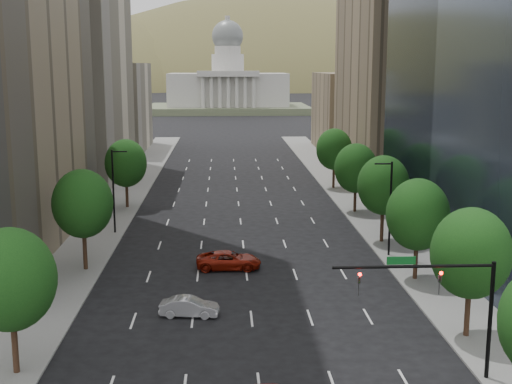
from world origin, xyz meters
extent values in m
cube|color=slate|center=(-15.50, 60.00, 0.07)|extent=(6.00, 200.00, 0.15)
cube|color=slate|center=(15.50, 60.00, 0.07)|extent=(6.00, 200.00, 0.15)
cube|color=beige|center=(-25.00, 103.00, 17.50)|extent=(14.00, 30.00, 35.00)
cube|color=beige|center=(-25.00, 136.00, 9.00)|extent=(14.00, 26.00, 18.00)
cube|color=#8C7759|center=(25.00, 100.00, 15.00)|extent=(14.00, 30.00, 30.00)
cube|color=#8C7759|center=(25.00, 133.00, 8.00)|extent=(14.00, 26.00, 16.00)
cylinder|color=#382316|center=(14.00, 36.00, 2.00)|extent=(0.36, 0.36, 4.00)
ellipsoid|color=black|center=(14.00, 36.00, 5.76)|extent=(5.20, 5.20, 5.98)
cylinder|color=#382316|center=(14.00, 48.00, 1.95)|extent=(0.36, 0.36, 3.90)
ellipsoid|color=black|center=(14.00, 48.00, 5.62)|extent=(5.20, 5.20, 5.98)
cylinder|color=#382316|center=(14.00, 60.00, 2.05)|extent=(0.36, 0.36, 4.10)
ellipsoid|color=black|center=(14.00, 60.00, 5.90)|extent=(5.20, 5.20, 5.98)
cylinder|color=#382316|center=(14.00, 74.00, 1.90)|extent=(0.36, 0.36, 3.80)
ellipsoid|color=black|center=(14.00, 74.00, 5.47)|extent=(5.20, 5.20, 5.98)
cylinder|color=#382316|center=(14.00, 90.00, 2.00)|extent=(0.36, 0.36, 4.00)
ellipsoid|color=black|center=(14.00, 90.00, 5.76)|extent=(5.20, 5.20, 5.98)
cylinder|color=#382316|center=(-14.00, 32.00, 2.00)|extent=(0.36, 0.36, 4.00)
ellipsoid|color=black|center=(-14.00, 32.00, 5.76)|extent=(5.20, 5.20, 5.98)
cylinder|color=#382316|center=(-14.00, 52.00, 2.08)|extent=(0.36, 0.36, 4.15)
ellipsoid|color=black|center=(-14.00, 52.00, 5.98)|extent=(5.20, 5.20, 5.98)
cylinder|color=#382316|center=(-14.00, 78.00, 1.98)|extent=(0.36, 0.36, 3.95)
ellipsoid|color=black|center=(-14.00, 78.00, 5.69)|extent=(5.20, 5.20, 5.98)
cylinder|color=black|center=(13.50, 55.00, 4.50)|extent=(0.20, 0.20, 9.00)
cylinder|color=black|center=(12.70, 55.00, 8.80)|extent=(1.60, 0.14, 0.14)
cylinder|color=black|center=(-13.50, 65.00, 4.50)|extent=(0.20, 0.20, 9.00)
cylinder|color=black|center=(-12.70, 65.00, 8.80)|extent=(1.60, 0.14, 0.14)
cylinder|color=black|center=(13.00, 30.00, 3.50)|extent=(0.24, 0.24, 7.00)
cylinder|color=black|center=(8.50, 30.00, 6.80)|extent=(9.00, 0.18, 0.18)
imported|color=black|center=(10.00, 30.00, 6.25)|extent=(0.18, 0.22, 1.10)
imported|color=black|center=(5.50, 30.00, 6.25)|extent=(0.18, 0.22, 1.10)
sphere|color=#FF0C07|center=(10.00, 29.82, 6.45)|extent=(0.20, 0.20, 0.20)
sphere|color=#FF0C07|center=(5.50, 29.82, 6.45)|extent=(0.20, 0.20, 0.20)
cube|color=#0C591E|center=(7.80, 30.00, 7.15)|extent=(1.60, 0.06, 0.45)
cube|color=#596647|center=(0.00, 250.00, 1.25)|extent=(60.00, 40.00, 2.50)
cube|color=silver|center=(0.00, 250.00, 8.50)|extent=(44.00, 26.00, 12.00)
cube|color=silver|center=(0.00, 236.00, 14.50)|extent=(22.00, 4.00, 2.00)
cylinder|color=silver|center=(0.00, 250.00, 18.00)|extent=(12.00, 12.00, 7.00)
cylinder|color=silver|center=(0.00, 250.00, 23.00)|extent=(9.60, 9.60, 3.00)
sphere|color=slate|center=(0.00, 250.00, 28.10)|extent=(11.60, 11.60, 11.60)
cylinder|color=silver|center=(0.00, 250.00, 33.95)|extent=(1.80, 1.80, 2.50)
ellipsoid|color=olive|center=(-140.00, 560.00, -33.25)|extent=(380.00, 342.00, 190.00)
ellipsoid|color=olive|center=(40.00, 600.00, -42.00)|extent=(440.00, 396.00, 240.00)
ellipsoid|color=olive|center=(210.00, 640.00, -35.00)|extent=(360.00, 324.00, 200.00)
imported|color=#A5A5AA|center=(-4.42, 40.72, 0.69)|extent=(4.34, 1.93, 1.39)
imported|color=maroon|center=(-1.50, 51.89, 0.79)|extent=(5.72, 2.71, 1.58)
camera|label=1|loc=(-1.87, -4.91, 17.71)|focal=47.05mm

